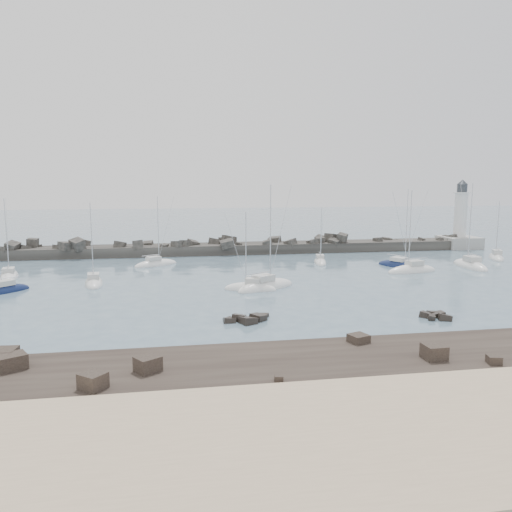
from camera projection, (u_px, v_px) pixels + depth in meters
The scene contains 18 objects.
ground at pixel (270, 299), 57.71m from camera, with size 400.00×400.00×0.00m, color slate.
sand_strip at pixel (387, 438), 26.51m from camera, with size 140.00×14.00×1.00m, color #CCB28D.
rock_shelf at pixel (327, 369), 36.27m from camera, with size 140.00×12.25×1.78m.
rock_cluster_near at pixel (247, 320), 48.75m from camera, with size 4.89×3.61×1.36m.
rock_cluster_far at pixel (437, 317), 49.86m from camera, with size 3.02×3.22×1.51m.
breakwater at pixel (192, 252), 93.47m from camera, with size 115.00×7.87×5.24m.
lighthouse at pixel (459, 233), 102.03m from camera, with size 7.00×7.00×14.60m.
sailboat_1 at pixel (9, 277), 70.69m from camera, with size 3.96×7.98×12.09m.
sailboat_2 at pixel (3, 291), 61.19m from camera, with size 6.22×6.18×10.74m.
sailboat_3 at pixel (94, 283), 66.07m from camera, with size 3.29×7.57×11.68m.
sailboat_4 at pixel (156, 265), 80.94m from camera, with size 7.74×5.92×12.05m.
sailboat_5 at pixel (250, 289), 62.58m from camera, with size 6.94×3.93×10.71m.
sailboat_6 at pixel (320, 262), 83.13m from camera, with size 3.04×6.49×10.04m.
sailboat_7 at pixel (266, 287), 63.53m from camera, with size 9.10×6.96×14.23m.
sailboat_8 at pixel (401, 266), 79.43m from camera, with size 6.53×8.66×13.32m.
sailboat_9 at pixel (412, 271), 75.02m from camera, with size 8.65×4.03×13.31m.
sailboat_10 at pixel (470, 266), 79.22m from camera, with size 3.17×9.11×14.33m.
sailboat_12 at pixel (496, 258), 87.54m from camera, with size 4.70×7.08×11.09m.
Camera 1 is at (-11.00, -55.27, 13.51)m, focal length 35.00 mm.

